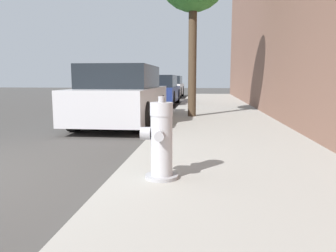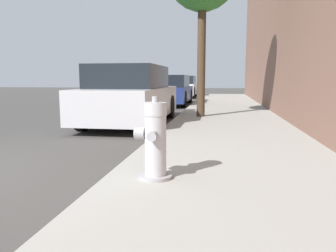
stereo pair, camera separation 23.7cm
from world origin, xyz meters
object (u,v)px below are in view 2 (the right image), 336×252
(parked_car_near, at_px, (131,96))
(parked_car_far, at_px, (183,87))
(parked_car_mid, at_px, (169,90))
(fire_hydrant, at_px, (155,141))

(parked_car_near, distance_m, parked_car_far, 12.76)
(parked_car_near, relative_size, parked_car_far, 1.12)
(parked_car_mid, bearing_deg, parked_car_far, 91.33)
(fire_hydrant, relative_size, parked_car_mid, 0.20)
(fire_hydrant, bearing_deg, parked_car_far, 95.74)
(parked_car_near, relative_size, parked_car_mid, 1.05)
(parked_car_mid, bearing_deg, fire_hydrant, -81.80)
(fire_hydrant, height_order, parked_car_near, parked_car_near)
(fire_hydrant, distance_m, parked_car_far, 17.78)
(parked_car_near, bearing_deg, parked_car_mid, 90.06)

